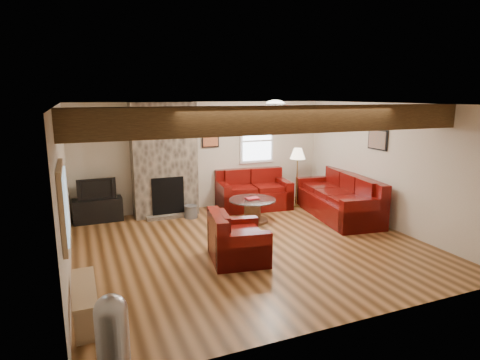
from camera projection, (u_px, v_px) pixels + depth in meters
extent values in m
plane|color=#513015|center=(251.00, 245.00, 7.21)|extent=(8.00, 8.00, 0.00)
plane|color=white|center=(252.00, 104.00, 6.69)|extent=(8.00, 8.00, 0.00)
plane|color=beige|center=(204.00, 156.00, 9.44)|extent=(8.00, 0.00, 8.00)
plane|color=beige|center=(353.00, 222.00, 4.46)|extent=(8.00, 0.00, 8.00)
plane|color=beige|center=(64.00, 193.00, 5.83)|extent=(0.00, 7.50, 7.50)
plane|color=beige|center=(387.00, 166.00, 8.07)|extent=(0.00, 7.50, 7.50)
cube|color=#301E0E|center=(289.00, 119.00, 5.60)|extent=(6.00, 0.36, 0.38)
cube|color=#3D362F|center=(164.00, 160.00, 8.84)|extent=(1.40, 0.50, 2.50)
cube|color=black|center=(168.00, 197.00, 8.78)|extent=(0.70, 0.06, 0.90)
cube|color=#3D362F|center=(169.00, 216.00, 8.81)|extent=(1.00, 0.25, 0.08)
cylinder|color=#432615|center=(252.00, 220.00, 8.58)|extent=(0.66, 0.66, 0.04)
cylinder|color=#432615|center=(252.00, 211.00, 8.54)|extent=(0.35, 0.35, 0.44)
cylinder|color=silver|center=(252.00, 200.00, 8.49)|extent=(0.99, 0.99, 0.02)
cube|color=maroon|center=(252.00, 198.00, 8.48)|extent=(0.28, 0.20, 0.03)
cube|color=black|center=(98.00, 210.00, 8.53)|extent=(1.00, 0.40, 0.50)
imported|color=black|center=(96.00, 188.00, 8.43)|extent=(0.78, 0.10, 0.45)
cylinder|color=#AC9447|center=(296.00, 205.00, 9.77)|extent=(0.25, 0.25, 0.03)
cylinder|color=#AC9447|center=(297.00, 180.00, 9.64)|extent=(0.03, 0.03, 1.27)
cone|color=beige|center=(298.00, 154.00, 9.50)|extent=(0.36, 0.36, 0.25)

